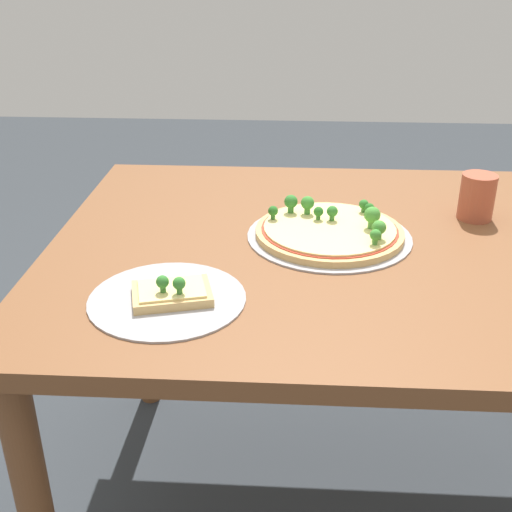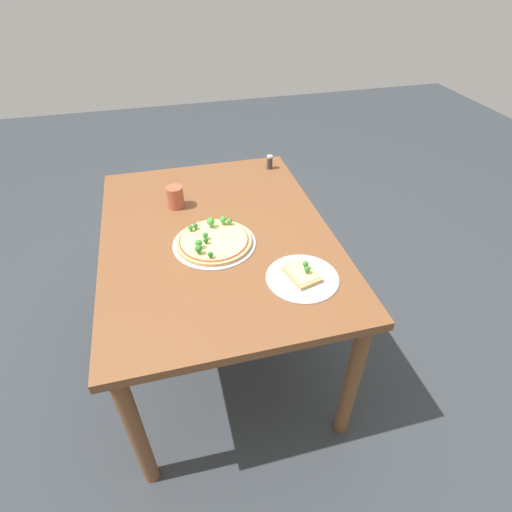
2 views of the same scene
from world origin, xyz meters
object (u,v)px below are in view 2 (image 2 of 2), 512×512
object	(u,v)px
dining_table	(218,249)
condiment_shaker	(270,162)
pizza_tray_whole	(214,241)
pizza_tray_slice	(302,276)
drinking_cup	(175,197)

from	to	relation	value
dining_table	condiment_shaker	size ratio (longest dim) A/B	17.71
pizza_tray_whole	condiment_shaker	bearing A→B (deg)	-34.49
pizza_tray_slice	drinking_cup	xyz separation A→B (m)	(0.61, 0.40, 0.04)
dining_table	drinking_cup	distance (m)	0.32
dining_table	pizza_tray_whole	distance (m)	0.13
dining_table	drinking_cup	bearing A→B (deg)	29.81
dining_table	condiment_shaker	world-z (taller)	condiment_shaker
pizza_tray_whole	drinking_cup	size ratio (longest dim) A/B	3.37
pizza_tray_whole	condiment_shaker	distance (m)	0.71
pizza_tray_whole	pizza_tray_slice	size ratio (longest dim) A/B	1.26
pizza_tray_whole	pizza_tray_slice	distance (m)	0.40
drinking_cup	condiment_shaker	xyz separation A→B (m)	(0.26, -0.52, -0.01)
pizza_tray_slice	drinking_cup	world-z (taller)	drinking_cup
dining_table	pizza_tray_slice	xyz separation A→B (m)	(-0.36, -0.26, 0.10)
pizza_tray_slice	condiment_shaker	bearing A→B (deg)	-8.09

